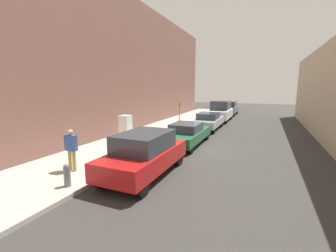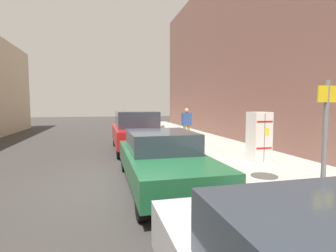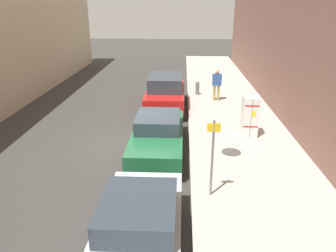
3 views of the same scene
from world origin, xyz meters
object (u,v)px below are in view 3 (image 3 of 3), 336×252
Objects in this scene: pedestrian_walking_far at (217,83)px; fire_hydrant at (197,88)px; parked_suv_red at (166,92)px; discarded_refrigerator at (250,116)px; parked_sedan_green at (158,133)px; street_sign_post at (212,154)px; parked_sedan_silver at (138,232)px.

fire_hydrant is at bearing 24.94° from pedestrian_walking_far.
parked_suv_red is at bearing 96.80° from pedestrian_walking_far.
pedestrian_walking_far is (-1.00, 1.18, 0.59)m from fire_hydrant.
pedestrian_walking_far is 0.38× the size of parked_suv_red.
discarded_refrigerator reaches higher than parked_suv_red.
parked_suv_red is 5.32m from parked_sedan_green.
street_sign_post reaches higher than pedestrian_walking_far.
discarded_refrigerator is 0.37× the size of parked_suv_red.
parked_sedan_green is at bearing 141.46° from pedestrian_walking_far.
fire_hydrant is at bearing -73.57° from discarded_refrigerator.
street_sign_post is at bearing 89.89° from fire_hydrant.
pedestrian_walking_far is at bearing -80.50° from discarded_refrigerator.
discarded_refrigerator is 0.74× the size of street_sign_post.
parked_suv_red reaches higher than parked_sedan_silver.
parked_sedan_silver is (2.75, 12.09, -0.41)m from pedestrian_walking_far.
parked_suv_red is (2.75, 1.12, -0.24)m from pedestrian_walking_far.
parked_suv_red is (3.61, -3.99, -0.07)m from discarded_refrigerator.
parked_sedan_green is at bearing 90.00° from parked_suv_red.
street_sign_post is 0.48× the size of parked_sedan_green.
parked_suv_red is 10.97m from parked_sedan_silver.
parked_sedan_green is at bearing 20.15° from discarded_refrigerator.
parked_sedan_silver is at bearing 90.00° from parked_suv_red.
discarded_refrigerator is 0.36× the size of parked_sedan_silver.
discarded_refrigerator reaches higher than parked_sedan_silver.
parked_sedan_silver is (-0.00, 5.65, 0.04)m from parked_sedan_green.
parked_sedan_green is at bearing -90.00° from parked_sedan_silver.
parked_sedan_silver is at bearing 82.47° from fire_hydrant.
parked_suv_red is (1.75, 2.30, 0.35)m from fire_hydrant.
discarded_refrigerator is 5.19m from pedestrian_walking_far.
street_sign_post is 10.86m from fire_hydrant.
parked_sedan_green is (0.00, 5.32, -0.21)m from parked_suv_red.
parked_sedan_silver reaches higher than parked_sedan_green.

